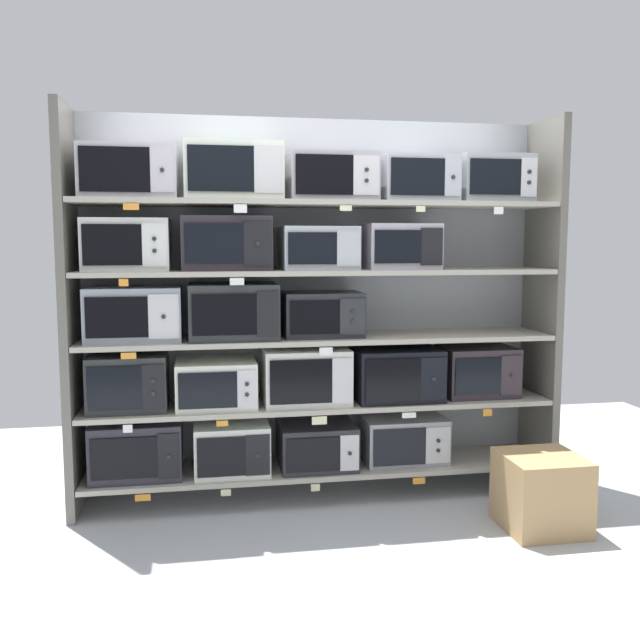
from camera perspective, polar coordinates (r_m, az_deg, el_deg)
ground at (r=3.61m, az=2.87°, el=-19.94°), size 6.88×6.00×0.02m
back_panel at (r=4.49m, az=-0.56°, el=1.23°), size 3.08×0.04×2.37m
upright_left at (r=4.24m, az=-19.99°, el=0.53°), size 0.05×0.47×2.37m
upright_right at (r=4.72m, az=17.92°, el=1.16°), size 0.05×0.47×2.37m
shelf_0 at (r=4.45m, az=0.00°, el=-12.10°), size 2.88×0.47×0.03m
microwave_0 at (r=4.35m, az=-14.89°, el=-10.22°), size 0.53×0.40×0.34m
microwave_1 at (r=4.34m, az=-7.35°, el=-10.31°), size 0.45×0.43×0.31m
microwave_2 at (r=4.40m, az=-0.30°, el=-10.26°), size 0.47×0.43×0.27m
microwave_3 at (r=4.52m, az=6.93°, el=-9.75°), size 0.52×0.35×0.29m
price_tag_0 at (r=4.19m, az=-14.46°, el=-14.06°), size 0.09×0.00×0.04m
price_tag_1 at (r=4.18m, az=-7.80°, el=-13.98°), size 0.06×0.00×0.04m
price_tag_2 at (r=4.23m, az=-0.38°, el=-13.70°), size 0.05×0.00×0.04m
price_tag_3 at (r=4.37m, az=8.19°, el=-13.05°), size 0.08×0.00×0.04m
shelf_1 at (r=4.34m, az=0.00°, el=-6.93°), size 2.88×0.47×0.03m
microwave_4 at (r=4.26m, az=-15.56°, el=-4.94°), size 0.45×0.39×0.33m
microwave_5 at (r=4.24m, az=-8.60°, el=-5.17°), size 0.48×0.43×0.28m
microwave_6 at (r=4.28m, az=-1.21°, el=-4.59°), size 0.52×0.40×0.34m
microwave_7 at (r=4.40m, az=6.28°, el=-4.41°), size 0.54×0.44×0.32m
microwave_8 at (r=4.58m, az=12.92°, el=-4.15°), size 0.47×0.35×0.32m
price_tag_4 at (r=4.08m, az=-15.63°, el=-8.67°), size 0.05×0.00×0.05m
price_tag_5 at (r=4.05m, az=-8.09°, el=-8.48°), size 0.07×0.00×0.03m
price_tag_6 at (r=4.11m, az=-0.05°, el=-8.32°), size 0.09×0.00×0.05m
price_tag_7 at (r=4.23m, az=7.38°, el=-7.83°), size 0.09×0.00×0.03m
price_tag_8 at (r=4.41m, az=13.71°, el=-7.46°), size 0.06×0.00×0.04m
shelf_2 at (r=4.26m, az=0.00°, el=-1.54°), size 2.88×0.47×0.03m
microwave_9 at (r=4.19m, az=-15.11°, el=0.50°), size 0.55×0.38×0.32m
microwave_10 at (r=4.18m, az=-7.21°, el=0.75°), size 0.53×0.43×0.33m
microwave_11 at (r=4.24m, az=0.17°, el=0.49°), size 0.48×0.35×0.27m
price_tag_9 at (r=3.99m, az=-15.57°, el=-2.87°), size 0.08×0.00×0.04m
price_tag_10 at (r=4.03m, az=0.50°, el=-2.61°), size 0.08×0.00×0.05m
shelf_3 at (r=4.22m, az=0.00°, el=4.00°), size 2.88×0.47×0.03m
microwave_12 at (r=4.17m, az=-15.68°, el=6.02°), size 0.49×0.36×0.30m
microwave_13 at (r=4.16m, az=-7.77°, el=6.30°), size 0.52×0.39×0.32m
microwave_14 at (r=4.21m, az=-0.16°, el=5.97°), size 0.45×0.39×0.26m
microwave_15 at (r=4.33m, az=6.65°, el=6.07°), size 0.45×0.35×0.28m
price_tag_11 at (r=3.95m, az=-15.95°, el=3.00°), size 0.05×0.00×0.04m
price_tag_12 at (r=3.93m, az=-6.89°, el=3.18°), size 0.08×0.00×0.04m
shelf_4 at (r=4.23m, az=0.00°, el=9.59°), size 2.88×0.47×0.03m
microwave_16 at (r=4.19m, az=-15.49°, el=11.64°), size 0.54×0.41×0.30m
microwave_17 at (r=4.18m, az=-7.20°, el=12.08°), size 0.57×0.35×0.33m
microwave_18 at (r=4.24m, az=0.91°, el=11.69°), size 0.52×0.39×0.28m
microwave_19 at (r=4.37m, az=7.88°, el=11.42°), size 0.46×0.41×0.27m
microwave_20 at (r=4.55m, az=13.94°, el=11.22°), size 0.45×0.38×0.29m
price_tag_13 at (r=3.94m, az=-15.37°, el=9.04°), size 0.08×0.00×0.04m
price_tag_14 at (r=3.93m, az=-6.61°, el=9.15°), size 0.07×0.00×0.05m
price_tag_15 at (r=4.01m, az=2.15°, el=9.24°), size 0.07×0.00×0.03m
price_tag_16 at (r=4.12m, az=8.33°, el=9.08°), size 0.06×0.00×0.03m
price_tag_17 at (r=4.30m, az=14.57°, el=8.77°), size 0.06×0.00×0.04m
shipping_carton at (r=4.14m, az=17.84°, el=-13.41°), size 0.43×0.43×0.42m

